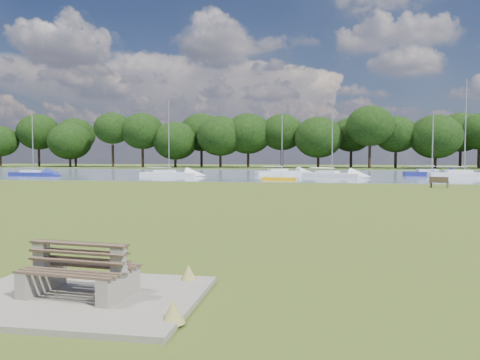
% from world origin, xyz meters
% --- Properties ---
extents(ground, '(220.00, 220.00, 0.00)m').
position_xyz_m(ground, '(0.00, 0.00, 0.00)').
color(ground, brown).
extents(river, '(220.00, 40.00, 0.10)m').
position_xyz_m(river, '(0.00, 42.00, 0.00)').
color(river, slate).
rests_on(river, ground).
extents(far_bank, '(220.00, 20.00, 0.40)m').
position_xyz_m(far_bank, '(0.00, 72.00, 0.00)').
color(far_bank, '#4C6626').
rests_on(far_bank, ground).
extents(concrete_pad, '(4.20, 3.20, 0.10)m').
position_xyz_m(concrete_pad, '(0.00, -14.00, 0.05)').
color(concrete_pad, gray).
rests_on(concrete_pad, ground).
extents(bench_pair, '(1.97, 1.29, 1.01)m').
position_xyz_m(bench_pair, '(-0.00, -14.00, 0.51)').
color(bench_pair, gray).
rests_on(bench_pair, concrete_pad).
extents(riverbank_bench, '(1.47, 0.99, 0.88)m').
position_xyz_m(riverbank_bench, '(13.33, 17.21, 0.44)').
color(riverbank_bench, brown).
rests_on(riverbank_bench, ground).
extents(kayak, '(3.43, 1.26, 0.34)m').
position_xyz_m(kayak, '(0.14, 24.60, 0.22)').
color(kayak, '#F7A908').
rests_on(kayak, river).
extents(tree_line, '(153.46, 9.52, 11.52)m').
position_xyz_m(tree_line, '(6.06, 68.00, 6.82)').
color(tree_line, black).
rests_on(tree_line, far_bank).
extents(sailboat_1, '(5.98, 2.15, 7.32)m').
position_xyz_m(sailboat_1, '(-29.93, 29.57, 0.49)').
color(sailboat_1, navy).
rests_on(sailboat_1, river).
extents(sailboat_3, '(7.61, 2.22, 11.05)m').
position_xyz_m(sailboat_3, '(20.11, 34.85, 0.58)').
color(sailboat_3, silver).
rests_on(sailboat_3, river).
extents(sailboat_4, '(7.03, 4.59, 8.64)m').
position_xyz_m(sailboat_4, '(5.39, 33.27, 0.49)').
color(sailboat_4, silver).
rests_on(sailboat_4, river).
extents(sailboat_5, '(6.50, 2.11, 7.85)m').
position_xyz_m(sailboat_5, '(17.27, 37.56, 0.55)').
color(sailboat_5, navy).
rests_on(sailboat_5, river).
extents(sailboat_6, '(6.90, 4.41, 7.68)m').
position_xyz_m(sailboat_6, '(-0.80, 38.48, 0.50)').
color(sailboat_6, silver).
rests_on(sailboat_6, river).
extents(sailboat_7, '(6.89, 2.11, 9.22)m').
position_xyz_m(sailboat_7, '(-13.83, 32.25, 0.50)').
color(sailboat_7, silver).
rests_on(sailboat_7, river).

